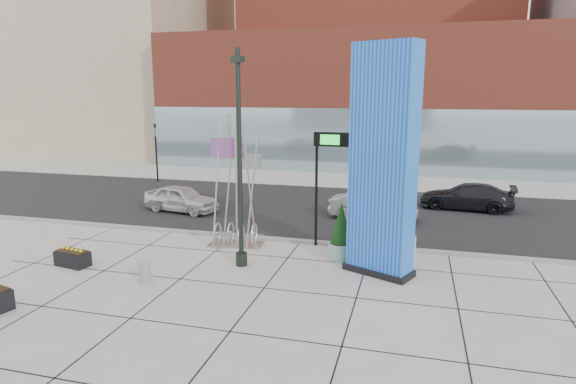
% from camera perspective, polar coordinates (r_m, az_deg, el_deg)
% --- Properties ---
extents(ground, '(160.00, 160.00, 0.00)m').
position_cam_1_polar(ground, '(17.16, -5.05, -9.67)').
color(ground, '#9E9991').
rests_on(ground, ground).
extents(street_asphalt, '(80.00, 12.00, 0.02)m').
position_cam_1_polar(street_asphalt, '(26.34, 2.36, -1.93)').
color(street_asphalt, black).
rests_on(street_asphalt, ground).
extents(curb_edge, '(80.00, 0.30, 0.12)m').
position_cam_1_polar(curb_edge, '(20.72, -1.28, -5.62)').
color(curb_edge, gray).
rests_on(curb_edge, ground).
extents(tower_podium, '(34.00, 10.00, 11.00)m').
position_cam_1_polar(tower_podium, '(42.23, 8.90, 10.65)').
color(tower_podium, '#A64330').
rests_on(tower_podium, ground).
extents(tower_glass_front, '(34.00, 0.60, 5.00)m').
position_cam_1_polar(tower_glass_front, '(37.65, 7.96, 5.98)').
color(tower_glass_front, '#8CA5B2').
rests_on(tower_glass_front, ground).
extents(blue_pylon, '(2.58, 1.94, 7.86)m').
position_cam_1_polar(blue_pylon, '(16.53, 11.16, 2.99)').
color(blue_pylon, blue).
rests_on(blue_pylon, ground).
extents(lamp_post, '(0.53, 0.42, 7.72)m').
position_cam_1_polar(lamp_post, '(17.16, -5.72, 1.32)').
color(lamp_post, black).
rests_on(lamp_post, ground).
extents(public_art_sculpture, '(2.31, 1.28, 5.06)m').
position_cam_1_polar(public_art_sculpture, '(19.92, -6.20, -2.62)').
color(public_art_sculpture, '#B8BCBD').
rests_on(public_art_sculpture, ground).
extents(concrete_bollard, '(0.38, 0.38, 0.74)m').
position_cam_1_polar(concrete_bollard, '(16.89, -16.60, -9.15)').
color(concrete_bollard, gray).
rests_on(concrete_bollard, ground).
extents(overhead_street_sign, '(2.22, 0.30, 4.70)m').
position_cam_1_polar(overhead_street_sign, '(19.15, 5.79, 5.05)').
color(overhead_street_sign, black).
rests_on(overhead_street_sign, ground).
extents(round_planter_east, '(1.09, 1.09, 2.72)m').
position_cam_1_polar(round_planter_east, '(17.53, 11.29, -4.93)').
color(round_planter_east, '#8ABAB3').
rests_on(round_planter_east, ground).
extents(round_planter_mid, '(1.10, 1.10, 2.74)m').
position_cam_1_polar(round_planter_mid, '(19.24, 13.44, -3.49)').
color(round_planter_mid, '#8ABAB3').
rests_on(round_planter_mid, ground).
extents(round_planter_west, '(0.90, 0.90, 2.25)m').
position_cam_1_polar(round_planter_west, '(18.34, 6.30, -4.74)').
color(round_planter_west, '#8ABAB3').
rests_on(round_planter_west, ground).
extents(box_planter_north, '(1.35, 0.85, 0.69)m').
position_cam_1_polar(box_planter_north, '(19.44, -24.17, -7.08)').
color(box_planter_north, black).
rests_on(box_planter_north, ground).
extents(car_white_west, '(4.31, 2.32, 1.39)m').
position_cam_1_polar(car_white_west, '(26.11, -12.53, -0.78)').
color(car_white_west, silver).
rests_on(car_white_west, ground).
extents(car_silver_mid, '(4.40, 1.98, 1.40)m').
position_cam_1_polar(car_silver_mid, '(24.21, 10.06, -1.66)').
color(car_silver_mid, '#999AA0').
rests_on(car_silver_mid, ground).
extents(car_dark_east, '(5.03, 2.49, 1.40)m').
position_cam_1_polar(car_dark_east, '(27.69, 20.44, -0.52)').
color(car_dark_east, black).
rests_on(car_dark_east, ground).
extents(traffic_signal, '(0.15, 0.18, 4.10)m').
position_cam_1_polar(traffic_signal, '(34.95, -15.37, 4.89)').
color(traffic_signal, black).
rests_on(traffic_signal, ground).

